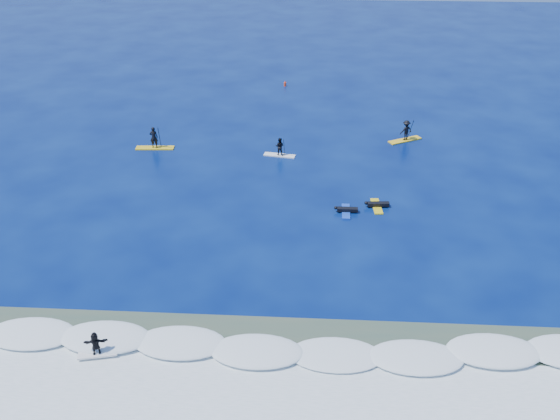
# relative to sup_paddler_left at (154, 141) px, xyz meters

# --- Properties ---
(ground) EXTENTS (160.00, 160.00, 0.00)m
(ground) POSITION_rel_sup_paddler_left_xyz_m (10.16, -14.57, -0.72)
(ground) COLOR #031149
(ground) RESTS_ON ground
(shallow_water) EXTENTS (90.00, 13.00, 0.01)m
(shallow_water) POSITION_rel_sup_paddler_left_xyz_m (10.16, -28.57, -0.71)
(shallow_water) COLOR #384D3F
(shallow_water) RESTS_ON ground
(breaking_wave) EXTENTS (40.00, 6.00, 0.30)m
(breaking_wave) POSITION_rel_sup_paddler_left_xyz_m (10.16, -24.57, -0.72)
(breaking_wave) COLOR white
(breaking_wave) RESTS_ON ground
(whitewater) EXTENTS (34.00, 5.00, 0.02)m
(whitewater) POSITION_rel_sup_paddler_left_xyz_m (10.16, -27.57, -0.72)
(whitewater) COLOR silver
(whitewater) RESTS_ON ground
(sup_paddler_left) EXTENTS (3.33, 1.03, 2.30)m
(sup_paddler_left) POSITION_rel_sup_paddler_left_xyz_m (0.00, 0.00, 0.00)
(sup_paddler_left) COLOR gold
(sup_paddler_left) RESTS_ON ground
(sup_paddler_center) EXTENTS (2.73, 1.11, 1.87)m
(sup_paddler_center) POSITION_rel_sup_paddler_left_xyz_m (10.88, -0.89, -0.02)
(sup_paddler_center) COLOR white
(sup_paddler_center) RESTS_ON ground
(sup_paddler_right) EXTENTS (3.12, 2.20, 2.20)m
(sup_paddler_right) POSITION_rel_sup_paddler_left_xyz_m (21.85, 3.00, 0.14)
(sup_paddler_right) COLOR yellow
(sup_paddler_right) RESTS_ON ground
(prone_paddler_near) EXTENTS (1.81, 2.31, 0.48)m
(prone_paddler_near) POSITION_rel_sup_paddler_left_xyz_m (18.42, -9.29, -0.56)
(prone_paddler_near) COLOR yellow
(prone_paddler_near) RESTS_ON ground
(prone_paddler_far) EXTENTS (1.70, 2.15, 0.45)m
(prone_paddler_far) POSITION_rel_sup_paddler_left_xyz_m (16.18, -10.18, -0.57)
(prone_paddler_far) COLOR #1941BB
(prone_paddler_far) RESTS_ON ground
(wave_surfer) EXTENTS (2.01, 0.95, 1.41)m
(wave_surfer) POSITION_rel_sup_paddler_left_xyz_m (3.15, -25.73, 0.08)
(wave_surfer) COLOR silver
(wave_surfer) RESTS_ON breaking_wave
(marker_buoy) EXTENTS (0.27, 0.27, 0.64)m
(marker_buoy) POSITION_rel_sup_paddler_left_xyz_m (10.40, 17.44, -0.44)
(marker_buoy) COLOR #FC3E16
(marker_buoy) RESTS_ON ground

